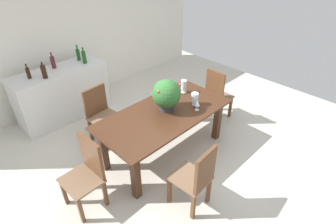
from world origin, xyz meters
name	(u,v)px	position (x,y,z in m)	size (l,w,h in m)	color
ground_plane	(165,151)	(0.00, 0.00, 0.00)	(7.04, 7.04, 0.00)	beige
back_wall	(69,36)	(0.00, 2.60, 1.30)	(6.40, 0.10, 2.60)	silver
dining_table	(164,120)	(0.00, 0.00, 0.62)	(2.02, 1.01, 0.75)	#422616
chair_near_left	(197,177)	(-0.45, -1.01, 0.52)	(0.44, 0.48, 0.97)	brown
chair_head_end	(87,170)	(-1.31, 0.00, 0.54)	(0.43, 0.48, 0.97)	brown
chair_foot_end	(217,94)	(1.32, 0.00, 0.54)	(0.41, 0.41, 1.00)	brown
chair_far_left	(101,112)	(-0.46, 1.01, 0.51)	(0.49, 0.49, 0.92)	brown
flower_centerpiece	(166,95)	(0.08, 0.03, 1.01)	(0.42, 0.43, 0.48)	#333338
crystal_vase_left	(184,85)	(0.65, 0.21, 0.88)	(0.10, 0.10, 0.22)	silver
crystal_vase_center_near	(195,98)	(0.48, -0.16, 0.87)	(0.11, 0.11, 0.20)	silver
wine_glass	(197,104)	(0.39, -0.29, 0.86)	(0.07, 0.07, 0.16)	silver
kitchen_counter	(63,94)	(-0.59, 2.08, 0.47)	(1.61, 0.60, 0.95)	silver
wine_bottle_tall	(53,62)	(-0.58, 2.19, 1.06)	(0.07, 0.07, 0.29)	#511E28
wine_bottle_dark	(78,54)	(-0.09, 2.19, 1.06)	(0.07, 0.07, 0.29)	#194C1E
wine_bottle_green	(84,57)	(-0.08, 1.99, 1.07)	(0.07, 0.07, 0.29)	#194C1E
wine_bottle_clear	(44,72)	(-0.86, 1.91, 1.06)	(0.08, 0.08, 0.28)	black
wine_bottle_amber	(28,73)	(-1.05, 2.08, 1.05)	(0.06, 0.06, 0.25)	black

